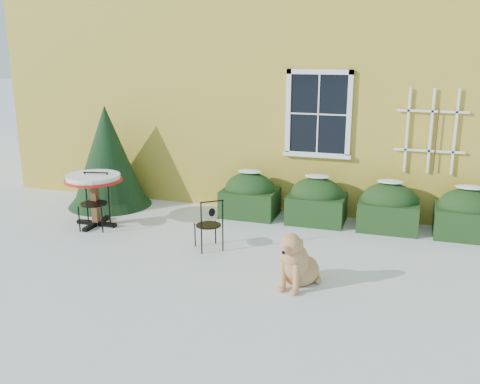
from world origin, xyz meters
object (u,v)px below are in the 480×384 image
(evergreen_shrub, at_px, (108,166))
(patio_chair_near, at_px, (209,224))
(patio_chair_far, at_px, (95,201))
(dog, at_px, (296,263))
(bistro_table, at_px, (94,183))

(evergreen_shrub, xyz_separation_m, patio_chair_near, (2.88, -1.74, -0.40))
(evergreen_shrub, bearing_deg, patio_chair_far, -68.83)
(patio_chair_near, distance_m, dog, 1.88)
(patio_chair_far, distance_m, dog, 4.20)
(bistro_table, bearing_deg, patio_chair_near, -11.58)
(bistro_table, distance_m, patio_chair_far, 0.33)
(evergreen_shrub, bearing_deg, patio_chair_near, -31.06)
(patio_chair_far, bearing_deg, evergreen_shrub, 98.19)
(evergreen_shrub, relative_size, patio_chair_near, 2.41)
(patio_chair_far, bearing_deg, patio_chair_near, -22.01)
(evergreen_shrub, relative_size, bistro_table, 2.00)
(bistro_table, height_order, dog, bistro_table)
(patio_chair_near, bearing_deg, evergreen_shrub, -70.76)
(bistro_table, height_order, patio_chair_near, bistro_table)
(patio_chair_near, relative_size, patio_chair_far, 0.86)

